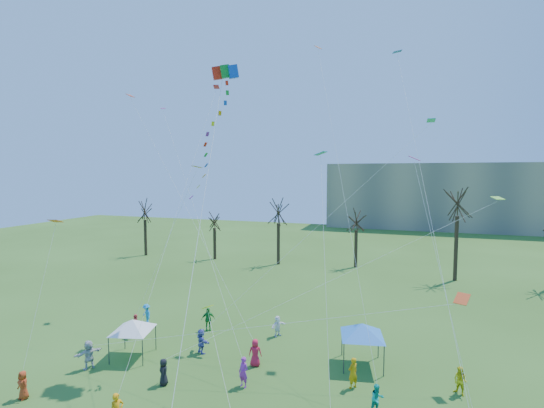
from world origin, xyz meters
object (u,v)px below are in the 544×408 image
(big_box_kite, at_px, (214,142))
(canopy_tent_white, at_px, (133,325))
(distant_building, at_px, (462,196))
(canopy_tent_blue, at_px, (362,330))

(big_box_kite, distance_m, canopy_tent_white, 13.71)
(big_box_kite, bearing_deg, canopy_tent_white, -156.24)
(distant_building, relative_size, canopy_tent_white, 17.52)
(big_box_kite, distance_m, canopy_tent_blue, 15.82)
(distant_building, distance_m, big_box_kite, 77.43)
(distant_building, relative_size, canopy_tent_blue, 16.15)
(canopy_tent_white, bearing_deg, big_box_kite, 23.76)
(canopy_tent_white, bearing_deg, distant_building, 67.29)
(big_box_kite, relative_size, canopy_tent_blue, 5.75)
(canopy_tent_blue, bearing_deg, big_box_kite, -171.65)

